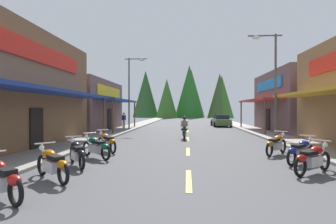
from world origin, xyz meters
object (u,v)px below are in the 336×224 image
(motorcycle_parked_right_3, at_px, (301,151))
(motorcycle_parked_left_0, at_px, (1,178))
(motorcycle_parked_left_4, at_px, (107,142))
(pedestrian_browsing, at_px, (124,119))
(streetlamp_left, at_px, (132,84))
(motorcycle_parked_left_2, at_px, (77,153))
(motorcycle_parked_right_4, at_px, (276,144))
(rider_cruising_lead, at_px, (184,129))
(motorcycle_parked_right_2, at_px, (313,158))
(motorcycle_parked_left_1, at_px, (52,163))
(parked_car_curbside, at_px, (221,121))
(streetlamp_right, at_px, (271,72))
(motorcycle_parked_left_3, at_px, (96,147))

(motorcycle_parked_right_3, xyz_separation_m, motorcycle_parked_left_0, (-8.39, -4.56, 0.00))
(motorcycle_parked_left_4, bearing_deg, pedestrian_browsing, -28.94)
(streetlamp_left, xyz_separation_m, motorcycle_parked_left_2, (1.36, -15.97, -3.99))
(motorcycle_parked_right_4, height_order, rider_cruising_lead, rider_cruising_lead)
(motorcycle_parked_right_2, height_order, motorcycle_parked_left_1, same)
(parked_car_curbside, bearing_deg, motorcycle_parked_right_4, 178.31)
(streetlamp_right, height_order, rider_cruising_lead, streetlamp_right)
(streetlamp_left, relative_size, motorcycle_parked_left_2, 3.87)
(rider_cruising_lead, bearing_deg, motorcycle_parked_left_4, 148.74)
(motorcycle_parked_left_2, bearing_deg, motorcycle_parked_right_2, -129.14)
(streetlamp_left, relative_size, motorcycle_parked_left_1, 4.14)
(motorcycle_parked_left_4, bearing_deg, motorcycle_parked_left_2, 139.38)
(streetlamp_left, bearing_deg, motorcycle_parked_left_3, -84.04)
(motorcycle_parked_left_0, bearing_deg, motorcycle_parked_left_1, -67.36)
(motorcycle_parked_right_4, xyz_separation_m, motorcycle_parked_left_1, (-7.80, -4.82, 0.00))
(motorcycle_parked_left_2, relative_size, motorcycle_parked_left_4, 1.05)
(streetlamp_right, relative_size, rider_cruising_lead, 3.21)
(streetlamp_right, distance_m, motorcycle_parked_left_2, 13.04)
(motorcycle_parked_left_4, bearing_deg, motorcycle_parked_right_3, -144.93)
(motorcycle_parked_left_1, bearing_deg, streetlamp_right, -91.52)
(motorcycle_parked_left_2, bearing_deg, motorcycle_parked_left_4, -36.37)
(motorcycle_parked_left_0, distance_m, pedestrian_browsing, 21.61)
(streetlamp_right, bearing_deg, rider_cruising_lead, 171.94)
(motorcycle_parked_right_4, relative_size, motorcycle_parked_left_4, 0.99)
(motorcycle_parked_right_2, relative_size, motorcycle_parked_left_3, 1.02)
(motorcycle_parked_right_4, bearing_deg, motorcycle_parked_left_3, 140.06)
(streetlamp_right, distance_m, motorcycle_parked_left_3, 11.99)
(motorcycle_parked_left_3, distance_m, motorcycle_parked_left_4, 1.71)
(streetlamp_left, distance_m, motorcycle_parked_left_1, 18.33)
(motorcycle_parked_left_1, height_order, motorcycle_parked_left_3, same)
(streetlamp_right, height_order, parked_car_curbside, streetlamp_right)
(motorcycle_parked_left_0, xyz_separation_m, motorcycle_parked_left_4, (0.31, 6.80, 0.00))
(motorcycle_parked_right_3, xyz_separation_m, motorcycle_parked_right_4, (-0.27, 1.92, 0.00))
(motorcycle_parked_right_4, distance_m, motorcycle_parked_left_1, 9.17)
(streetlamp_left, relative_size, motorcycle_parked_right_3, 4.27)
(motorcycle_parked_right_2, xyz_separation_m, pedestrian_browsing, (-10.50, 18.49, 0.51))
(motorcycle_parked_right_2, relative_size, parked_car_curbside, 0.40)
(motorcycle_parked_right_2, bearing_deg, motorcycle_parked_right_3, 40.33)
(motorcycle_parked_right_3, height_order, motorcycle_parked_left_1, same)
(motorcycle_parked_left_2, height_order, pedestrian_browsing, pedestrian_browsing)
(motorcycle_parked_left_3, bearing_deg, rider_cruising_lead, -75.26)
(streetlamp_left, height_order, motorcycle_parked_right_2, streetlamp_left)
(motorcycle_parked_left_0, relative_size, motorcycle_parked_left_1, 1.09)
(pedestrian_browsing, height_order, parked_car_curbside, pedestrian_browsing)
(motorcycle_parked_left_0, bearing_deg, motorcycle_parked_left_2, -60.56)
(motorcycle_parked_left_2, relative_size, parked_car_curbside, 0.42)
(motorcycle_parked_right_4, bearing_deg, pedestrian_browsing, 74.92)
(parked_car_curbside, bearing_deg, pedestrian_browsing, 114.18)
(streetlamp_left, height_order, rider_cruising_lead, streetlamp_left)
(motorcycle_parked_left_3, bearing_deg, parked_car_curbside, -69.78)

